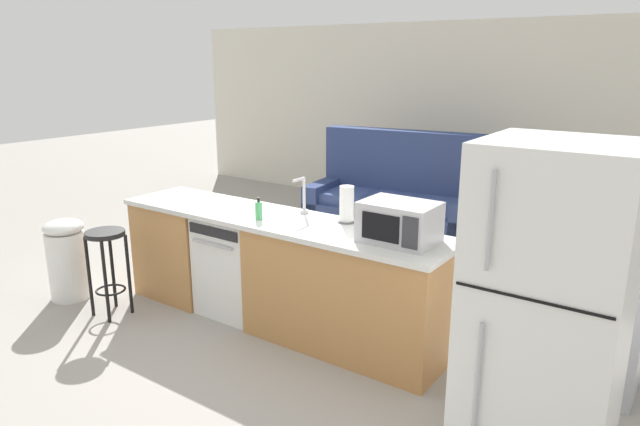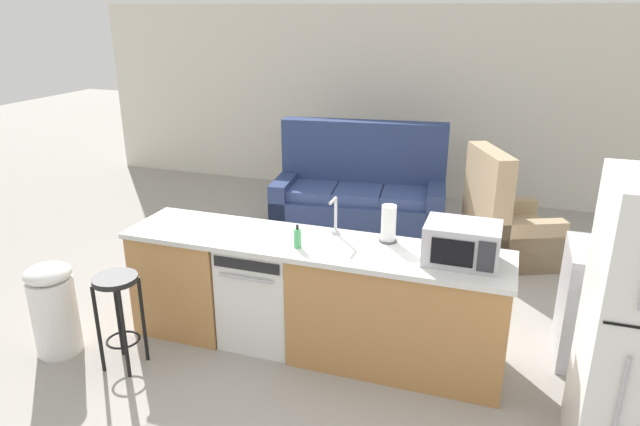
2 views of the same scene
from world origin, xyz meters
name	(u,v)px [view 2 (image 2 of 2)]	position (x,y,z in m)	size (l,w,h in m)	color
ground_plane	(294,343)	(0.00, 0.00, 0.00)	(24.00, 24.00, 0.00)	gray
wall_back	(425,104)	(0.30, 4.20, 1.30)	(10.00, 0.06, 2.60)	silver
kitchen_counter	(323,301)	(0.24, 0.00, 0.42)	(2.94, 0.66, 0.90)	#B77F47
dishwasher	(264,291)	(-0.25, 0.00, 0.42)	(0.58, 0.61, 0.84)	white
stove_range	(616,308)	(2.35, 0.55, 0.45)	(0.76, 0.68, 0.90)	#A8AAB2
microwave	(462,243)	(1.24, 0.00, 1.04)	(0.50, 0.37, 0.28)	#B7B7BC
sink_faucet	(335,218)	(0.27, 0.21, 1.03)	(0.07, 0.18, 0.30)	silver
paper_towel_roll	(389,224)	(0.69, 0.20, 1.04)	(0.14, 0.14, 0.28)	#4C4C51
soap_bottle	(297,238)	(0.09, -0.12, 0.97)	(0.06, 0.06, 0.18)	#4CB266
kettle	(606,245)	(2.18, 0.42, 0.99)	(0.21, 0.17, 0.19)	#B2B2B7
bar_stool	(118,302)	(-1.09, -0.70, 0.54)	(0.32, 0.32, 0.74)	black
trash_bin	(54,308)	(-1.70, -0.70, 0.38)	(0.35, 0.35, 0.74)	white
couch	(360,196)	(-0.18, 2.68, 0.39)	(2.10, 1.15, 1.27)	navy
armchair	(502,228)	(1.49, 2.24, 0.35)	(1.08, 1.10, 1.20)	tan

